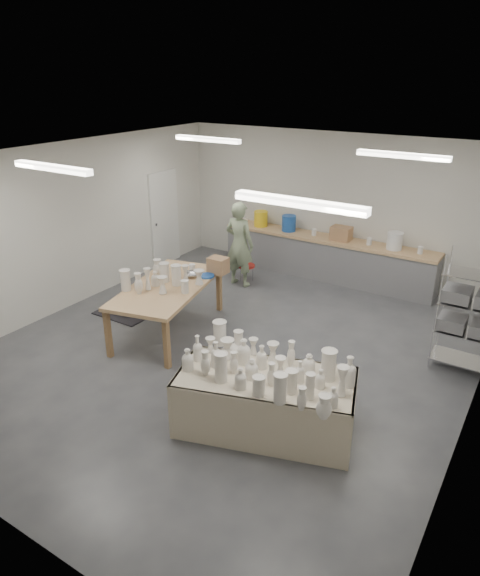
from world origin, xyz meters
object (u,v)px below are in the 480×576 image
Objects in this scene: work_table at (171,284)px; red_stool at (246,266)px; potter at (240,244)px; drying_table at (265,399)px.

work_table is 2.66m from red_stool.
potter is at bearing 80.08° from work_table.
potter is 0.63m from red_stool.
drying_table is 5.86× the size of red_stool.
work_table is 2.33m from potter.
work_table reaches higher than drying_table.
work_table is 6.18× the size of red_stool.
red_stool is at bearing 107.10° from drying_table.
work_table is 1.42× the size of potter.
work_table is at bearing 94.43° from potter.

